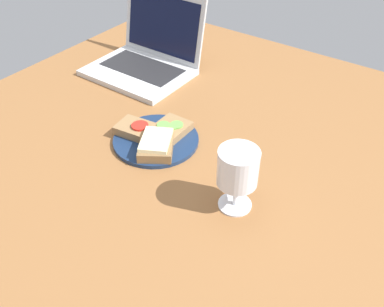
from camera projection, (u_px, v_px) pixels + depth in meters
wooden_table at (193, 163)px, 102.31cm from camera, size 140.00×140.00×3.00cm
plate at (156, 140)px, 106.25cm from camera, size 21.29×21.29×1.01cm
sandwich_with_cucumber at (171, 129)px, 107.25cm from camera, size 7.89×9.24×2.42cm
sandwich_with_tomato at (140, 130)px, 106.65cm from camera, size 12.61×8.33×2.71cm
sandwich_with_cheese at (156, 144)px, 101.49cm from camera, size 12.66×13.54×3.32cm
wine_glass at (238, 170)px, 83.31cm from camera, size 8.27×8.27×14.26cm
laptop at (146, 57)px, 133.29cm from camera, size 30.65×27.32×22.14cm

